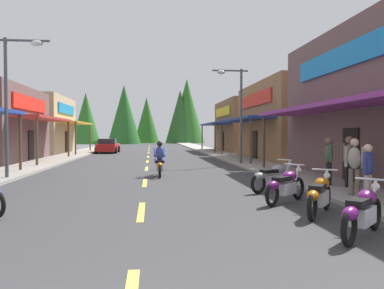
% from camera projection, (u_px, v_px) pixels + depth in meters
% --- Properties ---
extents(ground, '(10.38, 88.56, 0.10)m').
position_uv_depth(ground, '(148.00, 158.00, 31.34)').
color(ground, '#38383A').
extents(sidewalk_left, '(2.55, 88.56, 0.12)m').
position_uv_depth(sidewalk_left, '(65.00, 157.00, 30.67)').
color(sidewalk_left, gray).
rests_on(sidewalk_left, ground).
extents(sidewalk_right, '(2.55, 88.56, 0.12)m').
position_uv_depth(sidewalk_right, '(228.00, 156.00, 32.01)').
color(sidewalk_right, '#9E9991').
rests_on(sidewalk_right, ground).
extents(centerline_dashes, '(0.16, 61.00, 0.01)m').
position_uv_depth(centerline_dashes, '(148.00, 156.00, 32.57)').
color(centerline_dashes, '#E0C64C').
rests_on(centerline_dashes, ground).
extents(storefront_left_far, '(9.38, 9.38, 5.37)m').
position_uv_depth(storefront_left_far, '(25.00, 125.00, 36.70)').
color(storefront_left_far, tan).
rests_on(storefront_left_far, ground).
extents(storefront_right_middle, '(8.06, 11.15, 5.56)m').
position_uv_depth(storefront_right_middle, '(297.00, 121.00, 28.56)').
color(storefront_right_middle, olive).
rests_on(storefront_right_middle, ground).
extents(storefront_right_far, '(9.25, 10.66, 5.33)m').
position_uv_depth(storefront_right_far, '(257.00, 126.00, 41.36)').
color(storefront_right_far, brown).
rests_on(storefront_right_far, ground).
extents(streetlamp_left, '(2.14, 0.30, 5.76)m').
position_uv_depth(streetlamp_left, '(15.00, 87.00, 15.88)').
color(streetlamp_left, '#474C51').
rests_on(streetlamp_left, ground).
extents(streetlamp_right, '(2.14, 0.30, 5.72)m').
position_uv_depth(streetlamp_right, '(235.00, 102.00, 23.29)').
color(streetlamp_right, '#474C51').
rests_on(streetlamp_right, ground).
extents(motorcycle_parked_right_0, '(1.61, 1.56, 1.04)m').
position_uv_depth(motorcycle_parked_right_0, '(363.00, 211.00, 7.09)').
color(motorcycle_parked_right_0, black).
rests_on(motorcycle_parked_right_0, ground).
extents(motorcycle_parked_right_1, '(1.34, 1.79, 1.04)m').
position_uv_depth(motorcycle_parked_right_1, '(320.00, 194.00, 9.05)').
color(motorcycle_parked_right_1, black).
rests_on(motorcycle_parked_right_1, ground).
extents(motorcycle_parked_right_2, '(1.63, 1.54, 1.04)m').
position_uv_depth(motorcycle_parked_right_2, '(285.00, 185.00, 10.66)').
color(motorcycle_parked_right_2, black).
rests_on(motorcycle_parked_right_2, ground).
extents(motorcycle_parked_right_3, '(1.89, 1.19, 1.04)m').
position_uv_depth(motorcycle_parked_right_3, '(274.00, 177.00, 12.74)').
color(motorcycle_parked_right_3, black).
rests_on(motorcycle_parked_right_3, ground).
extents(rider_cruising_lead, '(0.60, 2.14, 1.57)m').
position_uv_depth(rider_cruising_lead, '(160.00, 162.00, 17.32)').
color(rider_cruising_lead, black).
rests_on(rider_cruising_lead, ground).
extents(pedestrian_by_shop, '(0.31, 0.56, 1.76)m').
position_uv_depth(pedestrian_by_shop, '(329.00, 159.00, 13.54)').
color(pedestrian_by_shop, black).
rests_on(pedestrian_by_shop, ground).
extents(pedestrian_browsing, '(0.43, 0.45, 1.76)m').
position_uv_depth(pedestrian_browsing, '(354.00, 164.00, 11.22)').
color(pedestrian_browsing, '#726659').
rests_on(pedestrian_browsing, ground).
extents(pedestrian_waiting, '(0.33, 0.56, 1.81)m').
position_uv_depth(pedestrian_waiting, '(349.00, 159.00, 12.88)').
color(pedestrian_waiting, black).
rests_on(pedestrian_waiting, ground).
extents(pedestrian_strolling, '(0.45, 0.43, 1.63)m').
position_uv_depth(pedestrian_strolling, '(368.00, 170.00, 10.16)').
color(pedestrian_strolling, '#B2A599').
rests_on(pedestrian_strolling, ground).
extents(parked_car_curbside, '(2.12, 4.33, 1.40)m').
position_uv_depth(parked_car_curbside, '(108.00, 146.00, 38.64)').
color(parked_car_curbside, '#B21919').
rests_on(parked_car_curbside, ground).
extents(treeline_backdrop, '(25.29, 12.50, 12.97)m').
position_uv_depth(treeline_backdrop, '(158.00, 116.00, 77.19)').
color(treeline_backdrop, '#235C23').
rests_on(treeline_backdrop, ground).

